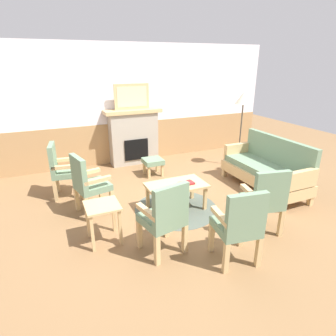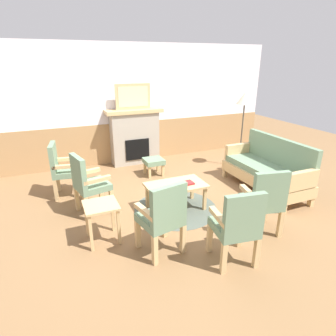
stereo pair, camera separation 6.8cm
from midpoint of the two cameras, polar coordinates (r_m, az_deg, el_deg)
ground_plane at (r=4.92m, az=2.00°, el=-7.34°), size 14.00×14.00×0.00m
wall_back at (r=6.85m, az=-7.24°, el=12.17°), size 7.20×0.14×2.70m
fireplace at (r=6.75m, az=-6.39°, el=6.36°), size 1.30×0.44×1.28m
framed_picture at (r=6.58m, az=-6.71°, el=14.03°), size 0.80×0.04×0.56m
couch at (r=5.65m, az=19.57°, el=-0.33°), size 0.70×1.80×0.98m
coffee_table at (r=4.63m, az=2.01°, el=-3.88°), size 0.96×0.56×0.44m
round_rug at (r=4.80m, az=1.95°, el=-8.03°), size 1.38×1.38×0.01m
book_on_table at (r=4.61m, az=4.07°, el=-3.07°), size 0.25×0.18×0.03m
footstool at (r=6.06m, az=-2.56°, el=1.17°), size 0.40×0.40×0.36m
armchair_near_fireplace at (r=4.62m, az=-15.38°, el=-2.66°), size 0.58×0.58×0.98m
armchair_by_window_left at (r=5.37m, az=-20.05°, el=0.13°), size 0.54×0.54×0.98m
armchair_front_left at (r=3.46m, az=14.27°, el=-10.83°), size 0.55×0.55×0.98m
armchair_front_center at (r=3.53m, az=-0.46°, el=-9.47°), size 0.57×0.57×0.98m
armchair_corner_left at (r=4.15m, az=19.18°, el=-5.85°), size 0.57×0.57×0.98m
side_table at (r=3.91m, az=-12.72°, el=-8.59°), size 0.44×0.44×0.55m
floor_lamp_by_couch at (r=6.54m, az=15.39°, el=12.43°), size 0.36×0.36×1.68m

